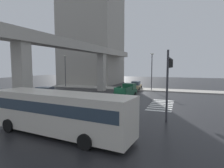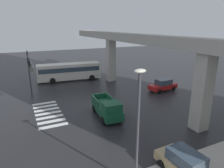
# 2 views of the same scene
# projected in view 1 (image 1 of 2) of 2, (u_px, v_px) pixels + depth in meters

# --- Properties ---
(ground_plane) EXTENTS (120.00, 120.00, 0.00)m
(ground_plane) POSITION_uv_depth(u_px,v_px,m) (115.00, 102.00, 25.61)
(ground_plane) COLOR #232326
(crosswalk_stripes) EXTENTS (7.15, 2.80, 0.01)m
(crosswalk_stripes) POSITION_uv_depth(u_px,v_px,m) (161.00, 105.00, 23.51)
(crosswalk_stripes) COLOR silver
(crosswalk_stripes) RESTS_ON ground
(elevated_overpass) EXTENTS (49.49, 1.88, 8.33)m
(elevated_overpass) POSITION_uv_depth(u_px,v_px,m) (75.00, 51.00, 27.06)
(elevated_overpass) COLOR #ADA89E
(elevated_overpass) RESTS_ON ground
(sidewalk_east) EXTENTS (4.00, 36.00, 0.15)m
(sidewalk_east) POSITION_uv_depth(u_px,v_px,m) (129.00, 89.00, 39.68)
(sidewalk_east) COLOR #ADA89E
(sidewalk_east) RESTS_ON ground
(pickup_truck) EXTENTS (5.23, 2.37, 2.08)m
(pickup_truck) POSITION_uv_depth(u_px,v_px,m) (127.00, 91.00, 28.85)
(pickup_truck) COLOR #14472D
(pickup_truck) RESTS_ON ground
(city_bus) EXTENTS (3.65, 11.00, 2.99)m
(city_bus) POSITION_uv_depth(u_px,v_px,m) (59.00, 111.00, 13.21)
(city_bus) COLOR beige
(city_bus) RESTS_ON ground
(sedan_tan) EXTENTS (4.37, 2.11, 1.72)m
(sedan_tan) POSITION_uv_depth(u_px,v_px,m) (136.00, 85.00, 38.64)
(sedan_tan) COLOR tan
(sedan_tan) RESTS_ON ground
(sedan_red) EXTENTS (2.19, 4.41, 1.72)m
(sedan_red) POSITION_uv_depth(u_px,v_px,m) (45.00, 93.00, 28.22)
(sedan_red) COLOR red
(sedan_red) RESTS_ON ground
(traffic_signal_mast) EXTENTS (8.69, 0.32, 6.20)m
(traffic_signal_mast) POSITION_uv_depth(u_px,v_px,m) (170.00, 69.00, 18.58)
(traffic_signal_mast) COLOR #38383D
(traffic_signal_mast) RESTS_ON ground
(street_lamp_near_corner) EXTENTS (0.44, 0.70, 7.24)m
(street_lamp_near_corner) POSITION_uv_depth(u_px,v_px,m) (152.00, 67.00, 36.44)
(street_lamp_near_corner) COLOR #38383D
(street_lamp_near_corner) RESTS_ON ground
(street_lamp_mid_block) EXTENTS (0.44, 0.70, 7.24)m
(street_lamp_mid_block) POSITION_uv_depth(u_px,v_px,m) (102.00, 67.00, 40.05)
(street_lamp_mid_block) COLOR #38383D
(street_lamp_mid_block) RESTS_ON ground
(street_lamp_far_north) EXTENTS (0.44, 0.70, 7.24)m
(street_lamp_far_north) POSITION_uv_depth(u_px,v_px,m) (65.00, 67.00, 43.21)
(street_lamp_far_north) COLOR #38383D
(street_lamp_far_north) RESTS_ON ground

